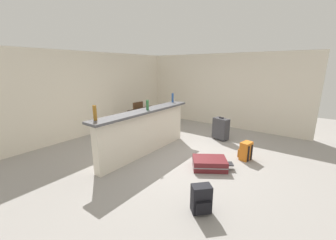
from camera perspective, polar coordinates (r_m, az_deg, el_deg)
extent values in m
cube|color=gray|center=(5.22, 2.19, -9.19)|extent=(13.00, 13.00, 0.05)
cube|color=silver|center=(7.01, -19.00, 6.96)|extent=(6.60, 0.10, 2.50)
cube|color=silver|center=(7.67, 13.37, 7.93)|extent=(0.10, 6.00, 2.50)
cube|color=silver|center=(5.05, -6.21, -3.55)|extent=(2.80, 0.20, 1.03)
cube|color=#4C4C51|center=(4.91, -6.38, 2.45)|extent=(2.96, 0.40, 0.05)
cylinder|color=#9E661E|center=(4.14, -19.37, 1.85)|extent=(0.07, 0.07, 0.29)
cylinder|color=#2D6B38|center=(4.89, -5.65, 4.10)|extent=(0.07, 0.07, 0.23)
cylinder|color=#284C89|center=(5.93, 1.27, 6.11)|extent=(0.06, 0.06, 0.26)
cube|color=#332319|center=(6.70, -5.28, 2.78)|extent=(1.10, 0.80, 0.04)
cylinder|color=#332319|center=(6.21, -5.83, -1.68)|extent=(0.06, 0.06, 0.70)
cylinder|color=#332319|center=(6.94, -0.43, 0.12)|extent=(0.06, 0.06, 0.70)
cylinder|color=#332319|center=(6.67, -10.18, -0.71)|extent=(0.06, 0.06, 0.70)
cylinder|color=#332319|center=(7.36, -4.68, 0.89)|extent=(0.06, 0.06, 0.70)
cube|color=#4C331E|center=(6.35, -1.80, -0.52)|extent=(0.41, 0.41, 0.04)
cube|color=#4C331E|center=(6.40, -3.07, 1.99)|extent=(0.40, 0.05, 0.48)
cylinder|color=#4C331E|center=(6.19, -1.58, -3.07)|extent=(0.04, 0.04, 0.41)
cylinder|color=#4C331E|center=(6.43, 0.22, -2.39)|extent=(0.04, 0.04, 0.41)
cylinder|color=#4C331E|center=(6.39, -3.81, -2.54)|extent=(0.04, 0.04, 0.41)
cylinder|color=#4C331E|center=(6.62, -1.98, -1.90)|extent=(0.04, 0.04, 0.41)
cube|color=#4C331E|center=(7.19, -9.01, 1.09)|extent=(0.44, 0.44, 0.04)
cube|color=#4C331E|center=(7.00, -8.17, 2.94)|extent=(0.40, 0.08, 0.48)
cylinder|color=#4C331E|center=(7.46, -8.76, -0.19)|extent=(0.04, 0.04, 0.41)
cylinder|color=#4C331E|center=(7.27, -10.71, -0.66)|extent=(0.04, 0.04, 0.41)
cylinder|color=#4C331E|center=(7.22, -7.16, -0.62)|extent=(0.04, 0.04, 0.41)
cylinder|color=#4C331E|center=(7.02, -9.13, -1.12)|extent=(0.04, 0.04, 0.41)
cube|color=maroon|center=(4.51, 11.26, -11.55)|extent=(0.77, 0.83, 0.22)
cube|color=gray|center=(4.51, 11.26, -11.55)|extent=(0.79, 0.85, 0.02)
cube|color=#2D2D33|center=(4.59, 16.43, -11.41)|extent=(0.23, 0.22, 0.02)
cube|color=black|center=(3.26, 9.07, -20.45)|extent=(0.33, 0.32, 0.42)
cube|color=black|center=(3.22, 9.68, -22.61)|extent=(0.20, 0.20, 0.19)
cube|color=black|center=(3.33, 7.26, -19.97)|extent=(0.04, 0.04, 0.36)
cube|color=black|center=(3.37, 9.68, -19.63)|extent=(0.04, 0.04, 0.36)
cube|color=orange|center=(5.09, 20.54, -7.92)|extent=(0.31, 0.24, 0.42)
cube|color=#AB5918|center=(5.17, 19.39, -8.37)|extent=(0.23, 0.11, 0.19)
cube|color=black|center=(5.12, 21.89, -8.19)|extent=(0.04, 0.03, 0.36)
cube|color=black|center=(5.00, 21.13, -8.65)|extent=(0.04, 0.03, 0.36)
cube|color=#38383D|center=(6.21, 14.23, -2.27)|extent=(0.35, 0.49, 0.60)
cylinder|color=black|center=(6.19, 15.44, -5.31)|extent=(0.05, 0.07, 0.06)
cylinder|color=black|center=(6.41, 12.73, -4.46)|extent=(0.05, 0.07, 0.06)
cube|color=#232328|center=(6.13, 14.41, 0.60)|extent=(0.08, 0.15, 0.04)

